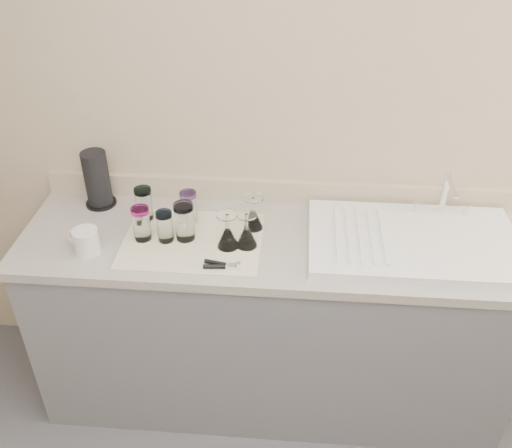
# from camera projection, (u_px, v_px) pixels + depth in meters

# --- Properties ---
(room_envelope) EXTENTS (3.54, 3.50, 2.52)m
(room_envelope) POSITION_uv_depth(u_px,v_px,m) (240.00, 342.00, 0.94)
(room_envelope) COLOR #4C4C50
(room_envelope) RESTS_ON ground
(counter_unit) EXTENTS (2.06, 0.62, 0.90)m
(counter_unit) POSITION_uv_depth(u_px,v_px,m) (272.00, 319.00, 2.55)
(counter_unit) COLOR slate
(counter_unit) RESTS_ON ground
(sink_unit) EXTENTS (0.82, 0.50, 0.22)m
(sink_unit) POSITION_uv_depth(u_px,v_px,m) (413.00, 241.00, 2.25)
(sink_unit) COLOR white
(sink_unit) RESTS_ON counter_unit
(dish_towel) EXTENTS (0.55, 0.42, 0.01)m
(dish_towel) POSITION_uv_depth(u_px,v_px,m) (193.00, 240.00, 2.28)
(dish_towel) COLOR white
(dish_towel) RESTS_ON counter_unit
(tumbler_teal) EXTENTS (0.07, 0.07, 0.14)m
(tumbler_teal) POSITION_uv_depth(u_px,v_px,m) (144.00, 203.00, 2.36)
(tumbler_teal) COLOR white
(tumbler_teal) RESTS_ON dish_towel
(tumbler_purple) EXTENTS (0.07, 0.07, 0.14)m
(tumbler_purple) POSITION_uv_depth(u_px,v_px,m) (189.00, 207.00, 2.34)
(tumbler_purple) COLOR white
(tumbler_purple) RESTS_ON dish_towel
(tumbler_magenta) EXTENTS (0.07, 0.07, 0.14)m
(tumbler_magenta) POSITION_uv_depth(u_px,v_px,m) (141.00, 223.00, 2.24)
(tumbler_magenta) COLOR white
(tumbler_magenta) RESTS_ON dish_towel
(tumbler_blue) EXTENTS (0.07, 0.07, 0.13)m
(tumbler_blue) POSITION_uv_depth(u_px,v_px,m) (165.00, 226.00, 2.24)
(tumbler_blue) COLOR white
(tumbler_blue) RESTS_ON dish_towel
(tumbler_lavender) EXTENTS (0.08, 0.08, 0.16)m
(tumbler_lavender) POSITION_uv_depth(u_px,v_px,m) (184.00, 221.00, 2.24)
(tumbler_lavender) COLOR white
(tumbler_lavender) RESTS_ON dish_towel
(goblet_back_right) EXTENTS (0.08, 0.08, 0.15)m
(goblet_back_right) POSITION_uv_depth(u_px,v_px,m) (253.00, 217.00, 2.32)
(goblet_back_right) COLOR white
(goblet_back_right) RESTS_ON dish_towel
(goblet_front_left) EXTENTS (0.09, 0.09, 0.15)m
(goblet_front_left) POSITION_uv_depth(u_px,v_px,m) (228.00, 235.00, 2.21)
(goblet_front_left) COLOR white
(goblet_front_left) RESTS_ON dish_towel
(goblet_front_right) EXTENTS (0.08, 0.08, 0.15)m
(goblet_front_right) POSITION_uv_depth(u_px,v_px,m) (247.00, 235.00, 2.22)
(goblet_front_right) COLOR white
(goblet_front_right) RESTS_ON dish_towel
(can_opener) EXTENTS (0.14, 0.05, 0.02)m
(can_opener) POSITION_uv_depth(u_px,v_px,m) (222.00, 265.00, 2.12)
(can_opener) COLOR silver
(can_opener) RESTS_ON dish_towel
(white_mug) EXTENTS (0.15, 0.13, 0.10)m
(white_mug) POSITION_uv_depth(u_px,v_px,m) (86.00, 241.00, 2.19)
(white_mug) COLOR silver
(white_mug) RESTS_ON counter_unit
(paper_towel_roll) EXTENTS (0.13, 0.13, 0.25)m
(paper_towel_roll) POSITION_uv_depth(u_px,v_px,m) (97.00, 180.00, 2.44)
(paper_towel_roll) COLOR black
(paper_towel_roll) RESTS_ON counter_unit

